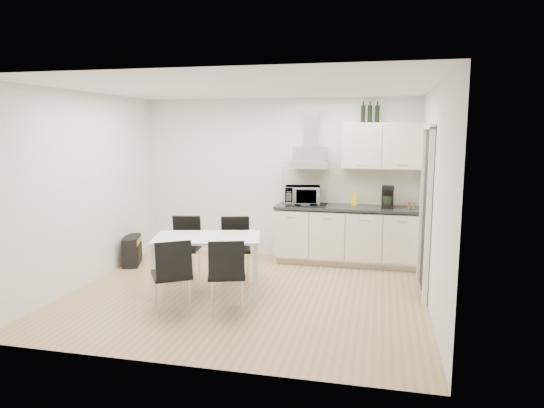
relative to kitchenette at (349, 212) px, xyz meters
The scene contains 15 objects.
ground 2.26m from the kitchenette, 124.24° to the right, with size 4.50×4.50×0.00m, color tan.
wall_back 1.30m from the kitchenette, 167.34° to the left, with size 4.50×0.10×2.60m, color silver.
wall_front 3.94m from the kitchenette, 107.54° to the right, with size 4.50×0.10×2.60m, color silver.
wall_left 3.87m from the kitchenette, 153.18° to the right, with size 0.10×4.00×2.60m, color silver.
wall_right 2.09m from the kitchenette, 58.35° to the right, with size 0.10×4.00×2.60m, color silver.
ceiling 2.74m from the kitchenette, 124.24° to the right, with size 4.50×4.50×0.00m, color white.
doorway 1.58m from the kitchenette, 49.01° to the right, with size 0.08×1.04×2.10m, color white.
kitchenette is the anchor object (origin of this frame).
dining_table 2.48m from the kitchenette, 132.38° to the right, with size 1.48×1.06×0.75m.
chair_far_left 2.61m from the kitchenette, 148.59° to the right, with size 0.44×0.50×0.88m, color black, non-canonical shape.
chair_far_right 1.96m from the kitchenette, 140.37° to the right, with size 0.44×0.50×0.88m, color black, non-canonical shape.
chair_near_left 3.17m from the kitchenette, 125.83° to the right, with size 0.44×0.50×0.88m, color black, non-canonical shape.
chair_near_right 2.71m from the kitchenette, 117.21° to the right, with size 0.44×0.50×0.88m, color black, non-canonical shape.
guitar_amp 3.45m from the kitchenette, 166.00° to the right, with size 0.40×0.58×0.45m.
floor_speaker 2.01m from the kitchenette, behind, with size 0.18×0.16×0.29m, color black.
Camera 1 is at (1.66, -5.80, 2.10)m, focal length 32.00 mm.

